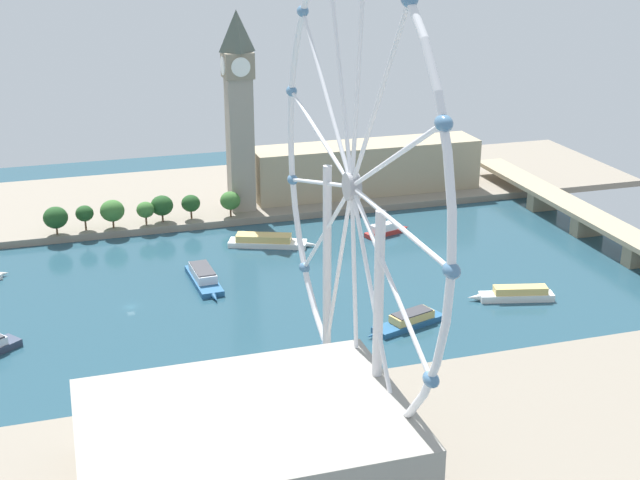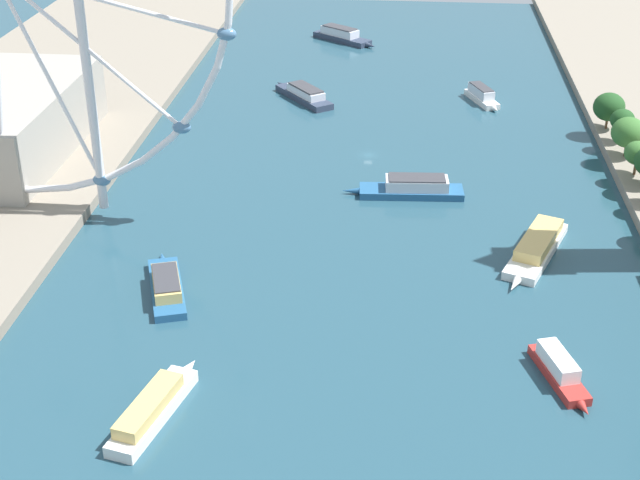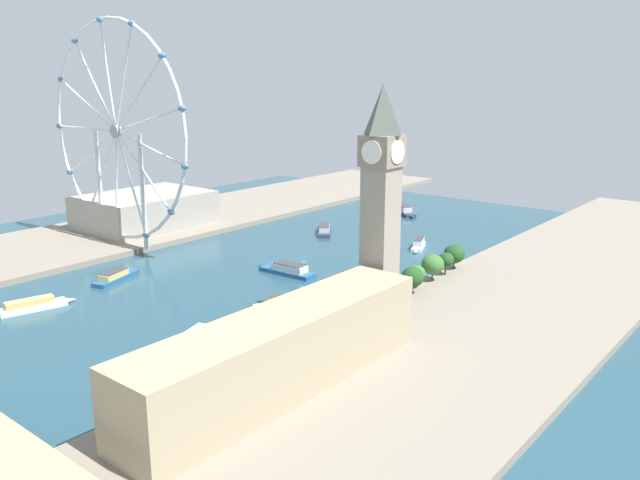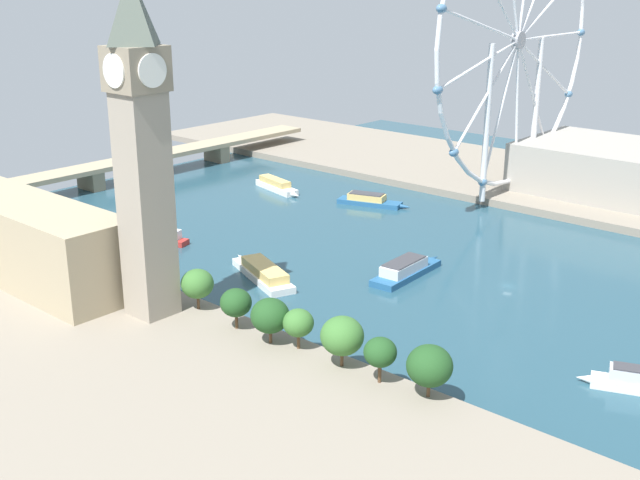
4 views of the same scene
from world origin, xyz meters
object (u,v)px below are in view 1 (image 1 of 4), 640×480
at_px(clock_tower, 239,109).
at_px(ferris_wheel, 352,190).
at_px(parliament_block, 366,168).
at_px(tour_boat_5, 267,241).
at_px(river_bridge, 613,232).
at_px(tour_boat_3, 516,294).
at_px(tour_boat_6, 409,321).
at_px(tour_boat_1, 204,277).
at_px(tour_boat_4, 385,230).
at_px(riverside_hall, 246,450).

xyz_separation_m(clock_tower, ferris_wheel, (175.15, -8.75, 14.99)).
relative_size(parliament_block, tour_boat_5, 2.99).
relative_size(river_bridge, tour_boat_3, 7.12).
bearing_deg(tour_boat_6, tour_boat_3, 172.90).
bearing_deg(parliament_block, river_bridge, 36.94).
bearing_deg(ferris_wheel, tour_boat_1, -167.99).
height_order(tour_boat_3, tour_boat_4, tour_boat_4).
height_order(ferris_wheel, riverside_hall, ferris_wheel).
xyz_separation_m(parliament_block, tour_boat_6, (137.31, -34.55, -12.88)).
bearing_deg(tour_boat_4, clock_tower, 122.69).
bearing_deg(tour_boat_5, tour_boat_1, -113.88).
bearing_deg(parliament_block, tour_boat_5, -50.42).
relative_size(ferris_wheel, riverside_hall, 1.63).
relative_size(clock_tower, parliament_block, 0.80).
height_order(riverside_hall, river_bridge, riverside_hall).
distance_m(river_bridge, tour_boat_6, 114.30).
distance_m(clock_tower, tour_boat_1, 91.81).
height_order(river_bridge, tour_boat_6, river_bridge).
relative_size(river_bridge, tour_boat_5, 5.96).
bearing_deg(tour_boat_6, river_bridge, -176.45).
bearing_deg(ferris_wheel, tour_boat_6, 141.55).
bearing_deg(riverside_hall, tour_boat_4, 149.05).
relative_size(tour_boat_5, tour_boat_6, 1.20).
bearing_deg(parliament_block, ferris_wheel, -21.19).
distance_m(clock_tower, ferris_wheel, 176.01).
distance_m(tour_boat_3, tour_boat_6, 44.83).
distance_m(tour_boat_4, tour_boat_5, 51.23).
distance_m(tour_boat_1, tour_boat_3, 112.63).
relative_size(parliament_block, tour_boat_1, 3.17).
distance_m(parliament_block, riverside_hall, 235.78).
xyz_separation_m(tour_boat_4, tour_boat_5, (-1.35, -51.21, 0.01)).
xyz_separation_m(tour_boat_3, tour_boat_5, (-78.20, -70.59, -0.06)).
bearing_deg(tour_boat_4, parliament_block, 61.72).
height_order(parliament_block, tour_boat_1, parliament_block).
bearing_deg(tour_boat_4, river_bridge, -45.43).
height_order(ferris_wheel, tour_boat_1, ferris_wheel).
xyz_separation_m(tour_boat_1, tour_boat_4, (-29.52, 82.83, -0.18)).
distance_m(riverside_hall, tour_boat_5, 166.72).
bearing_deg(tour_boat_3, tour_boat_4, -62.03).
bearing_deg(parliament_block, tour_boat_6, -14.12).
bearing_deg(river_bridge, tour_boat_1, -94.78).
xyz_separation_m(ferris_wheel, river_bridge, (-88.15, 142.61, -55.93)).
xyz_separation_m(ferris_wheel, tour_boat_3, (-54.56, 80.52, -61.31)).
relative_size(parliament_block, river_bridge, 0.50).
height_order(parliament_block, ferris_wheel, ferris_wheel).
xyz_separation_m(ferris_wheel, tour_boat_4, (-131.41, 61.15, -61.38)).
distance_m(parliament_block, tour_boat_6, 142.18).
relative_size(tour_boat_3, tour_boat_6, 1.01).
height_order(tour_boat_1, tour_boat_3, tour_boat_1).
relative_size(ferris_wheel, tour_boat_6, 3.95).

